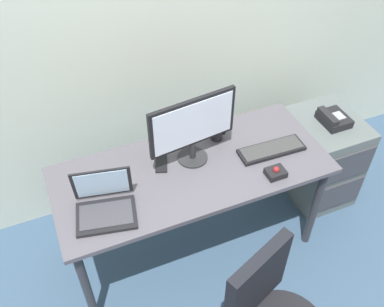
# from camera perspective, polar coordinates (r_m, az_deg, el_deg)

# --- Properties ---
(ground_plane) EXTENTS (8.00, 8.00, 0.00)m
(ground_plane) POSITION_cam_1_polar(r_m,az_deg,el_deg) (3.11, 0.00, -11.68)
(ground_plane) COLOR #354D65
(back_wall) EXTENTS (6.00, 0.10, 2.80)m
(back_wall) POSITION_cam_1_polar(r_m,az_deg,el_deg) (2.68, -6.00, 17.87)
(back_wall) COLOR beige
(back_wall) RESTS_ON ground
(desk) EXTENTS (1.62, 0.69, 0.75)m
(desk) POSITION_cam_1_polar(r_m,az_deg,el_deg) (2.59, 0.00, -3.23)
(desk) COLOR #4D4A52
(desk) RESTS_ON ground
(file_cabinet) EXTENTS (0.42, 0.53, 0.69)m
(file_cabinet) POSITION_cam_1_polar(r_m,az_deg,el_deg) (3.31, 16.62, -0.51)
(file_cabinet) COLOR #535C5A
(file_cabinet) RESTS_ON ground
(desk_phone) EXTENTS (0.17, 0.20, 0.09)m
(desk_phone) POSITION_cam_1_polar(r_m,az_deg,el_deg) (3.06, 18.08, 4.37)
(desk_phone) COLOR black
(desk_phone) RESTS_ON file_cabinet
(monitor_main) EXTENTS (0.53, 0.18, 0.43)m
(monitor_main) POSITION_cam_1_polar(r_m,az_deg,el_deg) (2.42, 0.10, 3.61)
(monitor_main) COLOR #262628
(monitor_main) RESTS_ON desk
(keyboard) EXTENTS (0.41, 0.15, 0.03)m
(keyboard) POSITION_cam_1_polar(r_m,az_deg,el_deg) (2.67, 10.40, 0.53)
(keyboard) COLOR black
(keyboard) RESTS_ON desk
(laptop) EXTENTS (0.36, 0.32, 0.24)m
(laptop) POSITION_cam_1_polar(r_m,az_deg,el_deg) (2.32, -11.41, -6.49)
(laptop) COLOR black
(laptop) RESTS_ON desk
(trackball_mouse) EXTENTS (0.11, 0.09, 0.07)m
(trackball_mouse) POSITION_cam_1_polar(r_m,az_deg,el_deg) (2.52, 10.95, -2.46)
(trackball_mouse) COLOR black
(trackball_mouse) RESTS_ON desk
(coffee_mug) EXTENTS (0.09, 0.08, 0.11)m
(coffee_mug) POSITION_cam_1_polar(r_m,az_deg,el_deg) (2.69, 3.32, 2.92)
(coffee_mug) COLOR black
(coffee_mug) RESTS_ON desk
(cell_phone) EXTENTS (0.11, 0.16, 0.01)m
(cell_phone) POSITION_cam_1_polar(r_m,az_deg,el_deg) (2.55, -4.06, -1.35)
(cell_phone) COLOR black
(cell_phone) RESTS_ON desk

